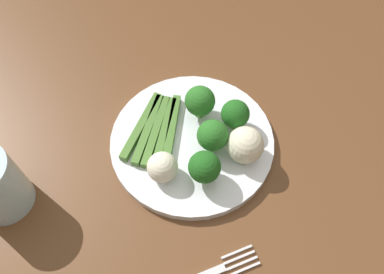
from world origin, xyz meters
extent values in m
cube|color=tan|center=(0.00, 0.00, -0.01)|extent=(6.00, 6.00, 0.02)
cube|color=brown|center=(0.00, 0.00, 0.72)|extent=(1.15, 1.07, 0.04)
cylinder|color=brown|center=(-0.52, 0.48, 0.35)|extent=(0.07, 0.07, 0.70)
cylinder|color=white|center=(0.02, -0.04, 0.75)|extent=(0.25, 0.25, 0.01)
cube|color=#47752D|center=(-0.02, -0.10, 0.76)|extent=(0.10, 0.10, 0.01)
cube|color=#47752D|center=(-0.01, -0.09, 0.76)|extent=(0.11, 0.08, 0.01)
cube|color=#47752D|center=(-0.01, -0.08, 0.76)|extent=(0.11, 0.08, 0.01)
cube|color=#47752D|center=(0.00, -0.07, 0.76)|extent=(0.12, 0.08, 0.01)
cube|color=#47752D|center=(0.00, -0.06, 0.76)|extent=(0.12, 0.07, 0.01)
cylinder|color=#4C7F2B|center=(0.02, 0.03, 0.76)|extent=(0.02, 0.02, 0.02)
sphere|color=#1E5B1C|center=(0.02, 0.03, 0.79)|extent=(0.04, 0.04, 0.04)
cylinder|color=#4C7F2B|center=(0.09, -0.04, 0.76)|extent=(0.02, 0.02, 0.02)
sphere|color=#1E5B1C|center=(0.09, -0.04, 0.79)|extent=(0.05, 0.05, 0.05)
cylinder|color=#568E33|center=(0.05, -0.01, 0.76)|extent=(0.02, 0.02, 0.02)
sphere|color=#286B23|center=(0.05, -0.01, 0.79)|extent=(0.05, 0.05, 0.05)
cylinder|color=#568E33|center=(-0.02, -0.01, 0.76)|extent=(0.02, 0.02, 0.02)
sphere|color=#286B23|center=(-0.02, -0.01, 0.79)|extent=(0.05, 0.05, 0.05)
sphere|color=beige|center=(0.08, 0.03, 0.78)|extent=(0.05, 0.05, 0.05)
sphere|color=silver|center=(0.06, -0.10, 0.78)|extent=(0.04, 0.04, 0.04)
cube|color=silver|center=(0.23, -0.04, 0.74)|extent=(0.00, 0.05, 0.00)
cube|color=silver|center=(0.22, -0.04, 0.74)|extent=(0.00, 0.05, 0.00)
cube|color=silver|center=(0.21, -0.04, 0.74)|extent=(0.00, 0.05, 0.00)
cube|color=silver|center=(0.20, -0.04, 0.74)|extent=(0.00, 0.05, 0.00)
camera|label=1|loc=(0.31, -0.15, 1.25)|focal=35.34mm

